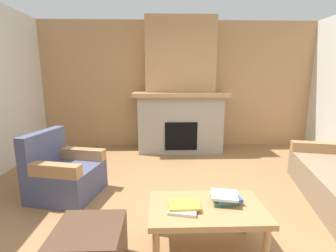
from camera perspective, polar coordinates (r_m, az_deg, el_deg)
name	(u,v)px	position (r m, az deg, el deg)	size (l,w,h in m)	color
ground	(198,217)	(2.91, 6.95, -20.48)	(9.00, 9.00, 0.00)	olive
wall_back_wood_panel	(179,85)	(5.46, 2.50, 9.46)	(6.00, 0.12, 2.70)	tan
fireplace	(180,95)	(5.10, 2.80, 7.22)	(1.90, 0.82, 2.70)	gray
armchair	(64,174)	(3.51, -23.23, -10.25)	(0.91, 0.91, 0.85)	#474C6B
coffee_table	(207,212)	(2.29, 9.01, -19.22)	(1.00, 0.60, 0.43)	#A87A4C
ottoman	(90,251)	(2.23, -17.89, -26.00)	(0.52, 0.52, 0.40)	#4C3323
book_stack_near_edge	(184,207)	(2.18, 3.65, -18.38)	(0.28, 0.26, 0.05)	beige
book_stack_center	(225,198)	(2.33, 13.24, -15.99)	(0.29, 0.25, 0.08)	#3D7F4C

